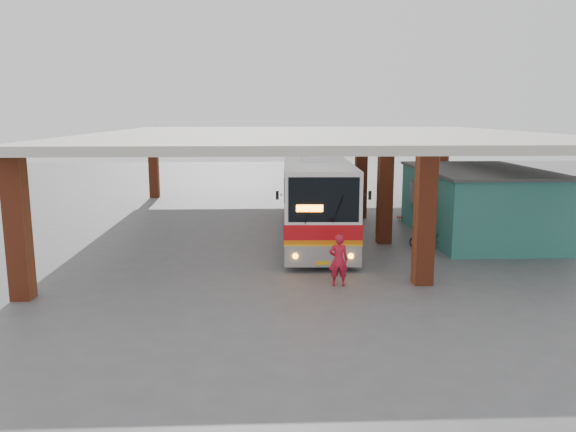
% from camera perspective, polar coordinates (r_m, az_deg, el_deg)
% --- Properties ---
extents(ground, '(90.00, 90.00, 0.00)m').
position_cam_1_polar(ground, '(21.47, 3.47, -4.59)').
color(ground, '#515154').
rests_on(ground, ground).
extents(brick_columns, '(20.10, 21.60, 4.35)m').
position_cam_1_polar(brick_columns, '(26.10, 5.51, 2.92)').
color(brick_columns, brown).
rests_on(brick_columns, ground).
extents(canopy_roof, '(21.00, 23.00, 0.30)m').
position_cam_1_polar(canopy_roof, '(27.28, 3.20, 8.17)').
color(canopy_roof, beige).
rests_on(canopy_roof, brick_columns).
extents(shop_building, '(5.20, 8.20, 3.11)m').
position_cam_1_polar(shop_building, '(26.76, 18.77, 1.28)').
color(shop_building, '#307A76').
rests_on(shop_building, ground).
extents(coach_bus, '(3.27, 13.17, 3.81)m').
position_cam_1_polar(coach_bus, '(25.79, 2.69, 2.23)').
color(coach_bus, white).
rests_on(coach_bus, ground).
extents(motorcycle, '(1.81, 0.69, 0.94)m').
position_cam_1_polar(motorcycle, '(23.92, 14.33, -2.18)').
color(motorcycle, black).
rests_on(motorcycle, ground).
extents(pedestrian, '(0.65, 0.45, 1.72)m').
position_cam_1_polar(pedestrian, '(18.29, 5.15, -4.49)').
color(pedestrian, red).
rests_on(pedestrian, ground).
extents(red_chair, '(0.43, 0.43, 0.78)m').
position_cam_1_polar(red_chair, '(29.92, 11.62, 0.18)').
color(red_chair, '#B31E13').
rests_on(red_chair, ground).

